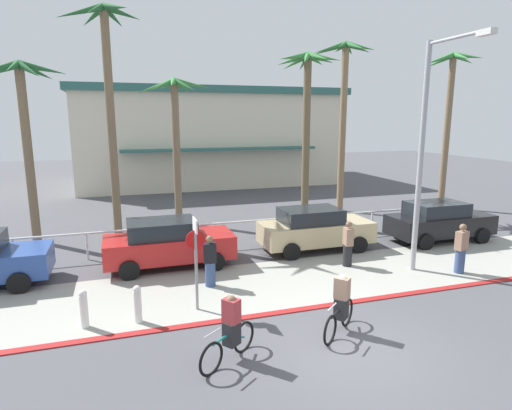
# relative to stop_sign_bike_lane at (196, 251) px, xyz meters

# --- Properties ---
(ground_plane) EXTENTS (80.00, 80.00, 0.00)m
(ground_plane) POSITION_rel_stop_sign_bike_lane_xyz_m (2.92, 6.93, -1.68)
(ground_plane) COLOR #4C4C51
(sidewalk_strip) EXTENTS (44.00, 4.00, 0.02)m
(sidewalk_strip) POSITION_rel_stop_sign_bike_lane_xyz_m (2.92, 1.13, -1.67)
(sidewalk_strip) COLOR #9E9E93
(sidewalk_strip) RESTS_ON ground
(curb_paint) EXTENTS (44.00, 0.24, 0.03)m
(curb_paint) POSITION_rel_stop_sign_bike_lane_xyz_m (2.92, -0.87, -1.66)
(curb_paint) COLOR maroon
(curb_paint) RESTS_ON ground
(building_backdrop) EXTENTS (20.13, 12.77, 7.33)m
(building_backdrop) POSITION_rel_stop_sign_bike_lane_xyz_m (5.14, 24.61, 2.01)
(building_backdrop) COLOR beige
(building_backdrop) RESTS_ON ground
(rail_fence) EXTENTS (21.71, 0.08, 1.04)m
(rail_fence) POSITION_rel_stop_sign_bike_lane_xyz_m (2.92, 5.43, -0.84)
(rail_fence) COLOR white
(rail_fence) RESTS_ON ground
(stop_sign_bike_lane) EXTENTS (0.52, 0.56, 2.56)m
(stop_sign_bike_lane) POSITION_rel_stop_sign_bike_lane_xyz_m (0.00, 0.00, 0.00)
(stop_sign_bike_lane) COLOR gray
(stop_sign_bike_lane) RESTS_ON ground
(bollard_0) EXTENTS (0.20, 0.20, 1.00)m
(bollard_0) POSITION_rel_stop_sign_bike_lane_xyz_m (-2.85, -0.16, -1.16)
(bollard_0) COLOR white
(bollard_0) RESTS_ON ground
(bollard_1) EXTENTS (0.20, 0.20, 1.00)m
(bollard_1) POSITION_rel_stop_sign_bike_lane_xyz_m (-1.57, -0.27, -1.16)
(bollard_1) COLOR white
(bollard_1) RESTS_ON ground
(streetlight_curb) EXTENTS (0.24, 2.54, 7.50)m
(streetlight_curb) POSITION_rel_stop_sign_bike_lane_xyz_m (7.62, 0.62, 2.60)
(streetlight_curb) COLOR #9EA0A5
(streetlight_curb) RESTS_ON ground
(palm_tree_0) EXTENTS (3.31, 3.18, 7.35)m
(palm_tree_0) POSITION_rel_stop_sign_bike_lane_xyz_m (-5.27, 8.61, 3.80)
(palm_tree_0) COLOR #756047
(palm_tree_0) RESTS_ON ground
(palm_tree_1) EXTENTS (3.42, 3.33, 9.75)m
(palm_tree_1) POSITION_rel_stop_sign_bike_lane_xyz_m (-2.03, 8.92, 5.19)
(palm_tree_1) COLOR #756047
(palm_tree_1) RESTS_ON ground
(palm_tree_2) EXTENTS (3.59, 3.28, 6.99)m
(palm_tree_2) POSITION_rel_stop_sign_bike_lane_xyz_m (0.89, 10.19, 3.55)
(palm_tree_2) COLOR #756047
(palm_tree_2) RESTS_ON ground
(palm_tree_3) EXTENTS (3.12, 3.23, 8.11)m
(palm_tree_3) POSITION_rel_stop_sign_bike_lane_xyz_m (6.75, 8.01, 4.52)
(palm_tree_3) COLOR brown
(palm_tree_3) RESTS_ON ground
(palm_tree_4) EXTENTS (3.37, 3.35, 9.07)m
(palm_tree_4) POSITION_rel_stop_sign_bike_lane_xyz_m (9.81, 10.08, 5.03)
(palm_tree_4) COLOR #846B4C
(palm_tree_4) RESTS_ON ground
(palm_tree_5) EXTENTS (2.85, 3.49, 8.66)m
(palm_tree_5) POSITION_rel_stop_sign_bike_lane_xyz_m (15.93, 9.19, 4.62)
(palm_tree_5) COLOR #756047
(palm_tree_5) RESTS_ON ground
(car_red_1) EXTENTS (4.40, 2.02, 1.69)m
(car_red_1) POSITION_rel_stop_sign_bike_lane_xyz_m (-0.34, 3.73, -0.81)
(car_red_1) COLOR red
(car_red_1) RESTS_ON ground
(car_tan_2) EXTENTS (4.40, 2.02, 1.69)m
(car_tan_2) POSITION_rel_stop_sign_bike_lane_xyz_m (5.38, 3.97, -0.81)
(car_tan_2) COLOR tan
(car_tan_2) RESTS_ON ground
(car_black_3) EXTENTS (4.40, 2.02, 1.69)m
(car_black_3) POSITION_rel_stop_sign_bike_lane_xyz_m (10.93, 3.52, -0.81)
(car_black_3) COLOR black
(car_black_3) RESTS_ON ground
(cyclist_teal_0) EXTENTS (1.50, 1.13, 1.50)m
(cyclist_teal_0) POSITION_rel_stop_sign_bike_lane_xyz_m (0.24, -2.68, -0.98)
(cyclist_teal_0) COLOR black
(cyclist_teal_0) RESTS_ON ground
(cyclist_black_1) EXTENTS (1.43, 1.22, 1.50)m
(cyclist_black_1) POSITION_rel_stop_sign_bike_lane_xyz_m (3.09, -2.30, -0.98)
(cyclist_black_1) COLOR black
(cyclist_black_1) RESTS_ON ground
(pedestrian_0) EXTENTS (0.45, 0.38, 1.71)m
(pedestrian_0) POSITION_rel_stop_sign_bike_lane_xyz_m (8.90, 0.10, -0.89)
(pedestrian_0) COLOR #384C7A
(pedestrian_0) RESTS_ON ground
(pedestrian_1) EXTENTS (0.44, 0.37, 1.63)m
(pedestrian_1) POSITION_rel_stop_sign_bike_lane_xyz_m (0.69, 1.53, -0.93)
(pedestrian_1) COLOR #384C7A
(pedestrian_1) RESTS_ON ground
(pedestrian_2) EXTENTS (0.37, 0.44, 1.63)m
(pedestrian_2) POSITION_rel_stop_sign_bike_lane_xyz_m (5.66, 1.87, -0.93)
(pedestrian_2) COLOR #232326
(pedestrian_2) RESTS_ON ground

